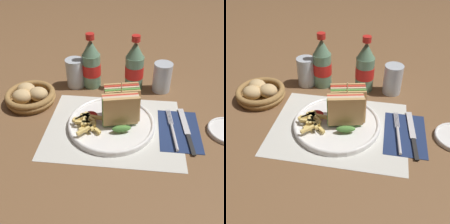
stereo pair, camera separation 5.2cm
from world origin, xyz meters
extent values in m
plane|color=brown|center=(0.00, 0.00, 0.00)|extent=(4.00, 4.00, 0.00)
cube|color=silver|center=(-0.01, 0.01, 0.00)|extent=(0.42, 0.33, 0.00)
cylinder|color=white|center=(-0.02, 0.02, 0.01)|extent=(0.27, 0.27, 0.01)
torus|color=white|center=(-0.02, 0.02, 0.01)|extent=(0.27, 0.27, 0.01)
cube|color=tan|center=(0.01, 0.00, 0.08)|extent=(0.11, 0.05, 0.11)
cube|color=#518E3D|center=(0.01, 0.00, 0.07)|extent=(0.11, 0.05, 0.11)
cube|color=beige|center=(0.01, 0.01, 0.07)|extent=(0.11, 0.05, 0.11)
cube|color=red|center=(0.01, 0.02, 0.07)|extent=(0.11, 0.05, 0.11)
cube|color=tan|center=(0.01, 0.03, 0.07)|extent=(0.11, 0.05, 0.11)
ellipsoid|color=#518E3D|center=(0.02, -0.02, 0.03)|extent=(0.06, 0.03, 0.02)
cube|color=tan|center=(0.02, 0.03, 0.07)|extent=(0.11, 0.05, 0.11)
cube|color=#518E3D|center=(0.02, 0.04, 0.07)|extent=(0.11, 0.05, 0.11)
cube|color=beige|center=(0.01, 0.05, 0.07)|extent=(0.11, 0.05, 0.11)
cube|color=red|center=(0.01, 0.06, 0.07)|extent=(0.11, 0.05, 0.11)
cube|color=tan|center=(0.01, 0.07, 0.08)|extent=(0.11, 0.05, 0.11)
ellipsoid|color=#518E3D|center=(0.02, 0.03, 0.03)|extent=(0.06, 0.03, 0.02)
cylinder|color=tan|center=(0.01, 0.03, 0.09)|extent=(0.00, 0.00, 0.14)
cube|color=#E5C166|center=(-0.09, -0.01, 0.02)|extent=(0.01, 0.07, 0.01)
cube|color=#E5C166|center=(-0.07, -0.02, 0.02)|extent=(0.06, 0.06, 0.01)
cube|color=#E5C166|center=(-0.09, -0.01, 0.02)|extent=(0.05, 0.05, 0.01)
cube|color=#E5C166|center=(-0.11, 0.00, 0.02)|extent=(0.05, 0.04, 0.01)
cube|color=#E5C166|center=(-0.09, 0.01, 0.03)|extent=(0.05, 0.04, 0.01)
cube|color=#E5C166|center=(-0.08, 0.02, 0.03)|extent=(0.07, 0.02, 0.01)
cube|color=#E5C166|center=(-0.08, -0.02, 0.03)|extent=(0.04, 0.05, 0.01)
cube|color=#E5C166|center=(-0.11, 0.02, 0.03)|extent=(0.04, 0.04, 0.01)
cube|color=#E5C166|center=(-0.11, 0.01, 0.03)|extent=(0.05, 0.05, 0.01)
cube|color=#E5C166|center=(-0.10, 0.01, 0.03)|extent=(0.01, 0.06, 0.01)
cube|color=#E5C166|center=(-0.09, -0.01, 0.03)|extent=(0.06, 0.01, 0.01)
cube|color=#E5C166|center=(-0.09, 0.00, 0.03)|extent=(0.01, 0.05, 0.01)
cube|color=#E5C166|center=(-0.08, -0.04, 0.03)|extent=(0.05, 0.05, 0.01)
ellipsoid|color=maroon|center=(-0.08, 0.04, 0.03)|extent=(0.04, 0.04, 0.02)
cube|color=navy|center=(0.20, 0.02, 0.00)|extent=(0.13, 0.19, 0.00)
cylinder|color=silver|center=(0.18, -0.02, 0.01)|extent=(0.02, 0.11, 0.01)
cylinder|color=silver|center=(0.16, 0.08, 0.01)|extent=(0.01, 0.08, 0.00)
cylinder|color=silver|center=(0.17, 0.08, 0.01)|extent=(0.01, 0.08, 0.00)
cylinder|color=silver|center=(0.17, 0.08, 0.01)|extent=(0.01, 0.08, 0.00)
cylinder|color=silver|center=(0.18, 0.08, 0.01)|extent=(0.01, 0.08, 0.00)
cube|color=black|center=(0.22, -0.04, 0.01)|extent=(0.02, 0.09, 0.00)
cube|color=silver|center=(0.21, 0.06, 0.01)|extent=(0.03, 0.13, 0.00)
cylinder|color=slate|center=(-0.12, 0.26, 0.06)|extent=(0.07, 0.07, 0.13)
cylinder|color=red|center=(-0.12, 0.26, 0.07)|extent=(0.07, 0.07, 0.05)
cone|color=slate|center=(-0.12, 0.26, 0.16)|extent=(0.06, 0.06, 0.06)
cylinder|color=red|center=(-0.12, 0.26, 0.20)|extent=(0.03, 0.03, 0.02)
cylinder|color=slate|center=(0.04, 0.26, 0.06)|extent=(0.07, 0.07, 0.13)
cylinder|color=red|center=(0.04, 0.26, 0.07)|extent=(0.07, 0.07, 0.05)
cone|color=slate|center=(0.04, 0.26, 0.16)|extent=(0.06, 0.06, 0.06)
cylinder|color=red|center=(0.04, 0.26, 0.20)|extent=(0.03, 0.03, 0.02)
cylinder|color=silver|center=(0.15, 0.25, 0.05)|extent=(0.07, 0.07, 0.11)
cylinder|color=black|center=(0.15, 0.25, 0.02)|extent=(0.06, 0.06, 0.04)
cylinder|color=silver|center=(-0.18, 0.25, 0.05)|extent=(0.07, 0.07, 0.11)
cylinder|color=black|center=(-0.18, 0.25, 0.02)|extent=(0.06, 0.06, 0.04)
cylinder|color=olive|center=(-0.31, 0.12, 0.01)|extent=(0.16, 0.16, 0.01)
torus|color=olive|center=(-0.31, 0.12, 0.02)|extent=(0.17, 0.17, 0.02)
torus|color=olive|center=(-0.31, 0.12, 0.03)|extent=(0.17, 0.17, 0.02)
ellipsoid|color=tan|center=(-0.28, 0.12, 0.04)|extent=(0.07, 0.06, 0.05)
ellipsoid|color=tan|center=(-0.33, 0.14, 0.04)|extent=(0.07, 0.06, 0.05)
ellipsoid|color=tan|center=(-0.33, 0.10, 0.04)|extent=(0.07, 0.06, 0.05)
camera|label=1|loc=(0.05, -0.61, 0.54)|focal=42.00mm
camera|label=2|loc=(0.10, -0.60, 0.54)|focal=42.00mm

